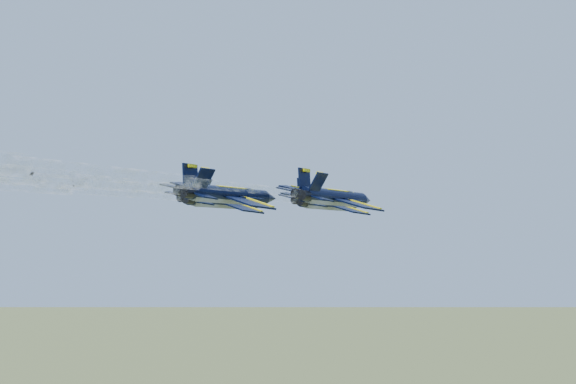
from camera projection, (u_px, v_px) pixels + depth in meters
The scene contains 6 objects.
jet_lead at pixel (329, 203), 104.33m from camera, with size 14.04×18.29×4.98m.
jet_left at pixel (225, 201), 98.21m from camera, with size 14.04×18.29×4.98m.
jet_right at pixel (335, 197), 89.64m from camera, with size 14.04×18.29×4.98m.
jet_slot at pixel (230, 195), 84.39m from camera, with size 14.04×18.29×4.98m.
smoke_trail_lead at pixel (101, 185), 68.22m from camera, with size 2.72×57.37×2.16m.
smoke_trail_right at pixel (49, 171), 53.53m from camera, with size 2.72×57.37×2.16m.
Camera 1 is at (48.76, -78.02, 97.79)m, focal length 45.00 mm.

